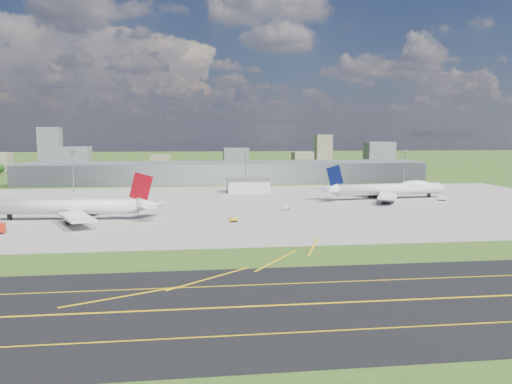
{
  "coord_description": "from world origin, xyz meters",
  "views": [
    {
      "loc": [
        -23.66,
        -211.91,
        36.55
      ],
      "look_at": [
        5.56,
        22.96,
        9.0
      ],
      "focal_mm": 35.0,
      "sensor_mm": 36.0,
      "label": 1
    }
  ],
  "objects": [
    {
      "name": "terminal",
      "position": [
        0.0,
        165.0,
        7.5
      ],
      "size": [
        300.0,
        42.0,
        15.0
      ],
      "primitive_type": "cube",
      "color": "gray",
      "rests_on": "ground"
    },
    {
      "name": "airliner_red_twin",
      "position": [
        -75.16,
        6.38,
        5.44
      ],
      "size": [
        74.47,
        57.82,
        20.43
      ],
      "rotation": [
        0.0,
        0.0,
        3.05
      ],
      "color": "white",
      "rests_on": "ground"
    },
    {
      "name": "bldg_w",
      "position": [
        -140.0,
        300.0,
        12.0
      ],
      "size": [
        28.0,
        22.0,
        24.0
      ],
      "primitive_type": "cube",
      "color": "slate",
      "rests_on": "ground"
    },
    {
      "name": "ops_building",
      "position": [
        10.0,
        100.0,
        4.0
      ],
      "size": [
        26.0,
        16.0,
        8.0
      ],
      "primitive_type": "cube",
      "color": "silver",
      "rests_on": "ground"
    },
    {
      "name": "tree_far_e",
      "position": [
        160.0,
        285.0,
        4.53
      ],
      "size": [
        6.3,
        6.3,
        7.7
      ],
      "color": "#382314",
      "rests_on": "ground"
    },
    {
      "name": "mast_center",
      "position": [
        10.0,
        115.0,
        17.71
      ],
      "size": [
        3.5,
        2.0,
        25.9
      ],
      "color": "gray",
      "rests_on": "ground"
    },
    {
      "name": "tree_e",
      "position": [
        70.0,
        275.0,
        5.51
      ],
      "size": [
        7.65,
        7.65,
        9.35
      ],
      "color": "#382314",
      "rests_on": "ground"
    },
    {
      "name": "airliner_blue_quad",
      "position": [
        85.56,
        56.33,
        5.53
      ],
      "size": [
        76.23,
        59.44,
        19.9
      ],
      "rotation": [
        0.0,
        0.0,
        0.11
      ],
      "color": "white",
      "rests_on": "ground"
    },
    {
      "name": "bldg_tall_e",
      "position": [
        140.0,
        410.0,
        18.0
      ],
      "size": [
        20.0,
        18.0,
        36.0
      ],
      "primitive_type": "cube",
      "color": "gray",
      "rests_on": "ground"
    },
    {
      "name": "tree_far_w",
      "position": [
        -200.0,
        270.0,
        5.18
      ],
      "size": [
        7.2,
        7.2,
        8.8
      ],
      "color": "#382314",
      "rests_on": "ground"
    },
    {
      "name": "van_white_far",
      "position": [
        111.55,
        45.72,
        1.24
      ],
      "size": [
        4.91,
        2.66,
        2.45
      ],
      "rotation": [
        0.0,
        0.0,
        -0.09
      ],
      "color": "silver",
      "rests_on": "ground"
    },
    {
      "name": "tug_yellow",
      "position": [
        -7.7,
        -7.08,
        0.87
      ],
      "size": [
        3.61,
        2.53,
        1.66
      ],
      "rotation": [
        0.0,
        0.0,
        0.22
      ],
      "color": "yellow",
      "rests_on": "ground"
    },
    {
      "name": "tree_w",
      "position": [
        -110.0,
        265.0,
        4.86
      ],
      "size": [
        6.75,
        6.75,
        8.25
      ],
      "color": "#382314",
      "rests_on": "ground"
    },
    {
      "name": "bldg_c",
      "position": [
        20.0,
        310.0,
        11.0
      ],
      "size": [
        26.0,
        20.0,
        22.0
      ],
      "primitive_type": "cube",
      "color": "slate",
      "rests_on": "ground"
    },
    {
      "name": "mast_east",
      "position": [
        120.0,
        115.0,
        17.71
      ],
      "size": [
        3.5,
        2.0,
        25.9
      ],
      "color": "gray",
      "rests_on": "ground"
    },
    {
      "name": "tree_c",
      "position": [
        -20.0,
        280.0,
        5.84
      ],
      "size": [
        8.1,
        8.1,
        9.9
      ],
      "color": "#382314",
      "rests_on": "ground"
    },
    {
      "name": "bldg_ce",
      "position": [
        100.0,
        350.0,
        8.0
      ],
      "size": [
        22.0,
        24.0,
        16.0
      ],
      "primitive_type": "cube",
      "color": "gray",
      "rests_on": "ground"
    },
    {
      "name": "bldg_cw",
      "position": [
        -60.0,
        340.0,
        7.0
      ],
      "size": [
        20.0,
        18.0,
        14.0
      ],
      "primitive_type": "cube",
      "color": "gray",
      "rests_on": "ground"
    },
    {
      "name": "taxiway",
      "position": [
        0.0,
        -110.0,
        0.03
      ],
      "size": [
        1400.0,
        60.0,
        0.06
      ],
      "primitive_type": "cube",
      "color": "black",
      "rests_on": "ground"
    },
    {
      "name": "apron",
      "position": [
        10.0,
        40.0,
        0.04
      ],
      "size": [
        360.0,
        190.0,
        0.08
      ],
      "primitive_type": "cube",
      "color": "gray",
      "rests_on": "ground"
    },
    {
      "name": "ground",
      "position": [
        0.0,
        150.0,
        0.0
      ],
      "size": [
        1400.0,
        1400.0,
        0.0
      ],
      "primitive_type": "plane",
      "color": "#34551A",
      "rests_on": "ground"
    },
    {
      "name": "van_white_near",
      "position": [
        20.48,
        23.64,
        1.17
      ],
      "size": [
        3.49,
        4.87,
        2.31
      ],
      "rotation": [
        0.0,
        0.0,
        1.19
      ],
      "color": "white",
      "rests_on": "ground"
    },
    {
      "name": "bldg_tall_w",
      "position": [
        -180.0,
        360.0,
        22.0
      ],
      "size": [
        22.0,
        20.0,
        44.0
      ],
      "primitive_type": "cube",
      "color": "slate",
      "rests_on": "ground"
    },
    {
      "name": "bldg_e",
      "position": [
        180.0,
        320.0,
        14.0
      ],
      "size": [
        30.0,
        22.0,
        28.0
      ],
      "primitive_type": "cube",
      "color": "slate",
      "rests_on": "ground"
    },
    {
      "name": "mast_west",
      "position": [
        -100.0,
        115.0,
        17.71
      ],
      "size": [
        3.5,
        2.0,
        25.9
      ],
      "color": "gray",
      "rests_on": "ground"
    }
  ]
}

